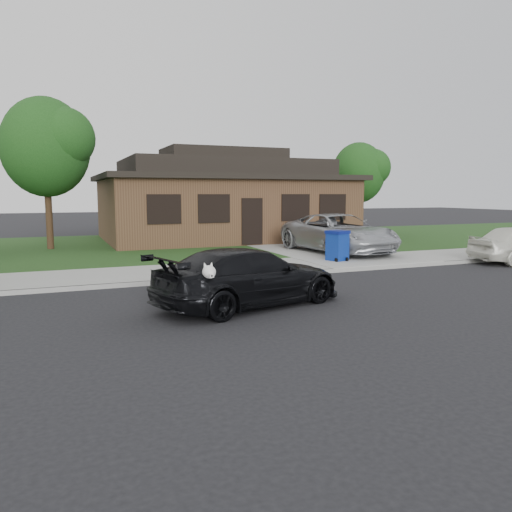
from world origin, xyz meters
name	(u,v)px	position (x,y,z in m)	size (l,w,h in m)	color
ground	(270,306)	(0.00, 0.00, 0.00)	(120.00, 120.00, 0.00)	black
sidewalk	(205,271)	(0.00, 5.00, 0.06)	(60.00, 3.00, 0.12)	gray
curb	(220,278)	(0.00, 3.50, 0.06)	(60.00, 0.12, 0.12)	gray
lawn	(156,246)	(0.00, 13.00, 0.07)	(60.00, 13.00, 0.13)	#193814
driveway	(301,247)	(6.00, 10.00, 0.07)	(4.50, 13.00, 0.14)	gray
sedan	(249,277)	(-0.44, 0.14, 0.65)	(4.80, 2.96, 1.30)	black
minivan	(339,233)	(6.24, 7.23, 0.91)	(2.55, 5.54, 1.54)	#B0B3B7
recycling_bin	(337,246)	(4.86, 5.07, 0.66)	(0.82, 0.82, 1.08)	navy
house	(224,200)	(4.00, 15.00, 2.13)	(12.60, 8.60, 4.65)	#422B1C
tree_0	(50,145)	(-4.34, 12.88, 4.48)	(3.78, 3.60, 6.34)	#332114
tree_1	(362,172)	(12.14, 14.40, 3.71)	(3.15, 3.00, 5.25)	#332114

